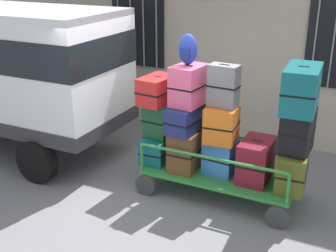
% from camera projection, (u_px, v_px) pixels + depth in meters
% --- Properties ---
extents(ground_plane, '(40.00, 40.00, 0.00)m').
position_uv_depth(ground_plane, '(159.00, 188.00, 6.83)').
color(ground_plane, slate).
extents(building_wall, '(12.00, 0.38, 5.00)m').
position_uv_depth(building_wall, '(224.00, 9.00, 8.21)').
color(building_wall, '#BCB29E').
rests_on(building_wall, ground).
extents(van, '(4.54, 1.95, 2.61)m').
position_uv_depth(van, '(3.00, 63.00, 7.82)').
color(van, silver).
rests_on(van, ground).
extents(luggage_cart, '(2.33, 1.08, 0.37)m').
position_uv_depth(luggage_cart, '(220.00, 176.00, 6.55)').
color(luggage_cart, '#2D8438').
rests_on(luggage_cart, ground).
extents(cart_railing, '(2.23, 0.95, 0.45)m').
position_uv_depth(cart_railing, '(221.00, 150.00, 6.40)').
color(cart_railing, '#2D8438').
rests_on(cart_railing, luggage_cart).
extents(suitcase_left_bottom, '(0.43, 0.63, 0.40)m').
position_uv_depth(suitcase_left_bottom, '(157.00, 149.00, 6.86)').
color(suitcase_left_bottom, '#0F5960').
rests_on(suitcase_left_bottom, luggage_cart).
extents(suitcase_left_middle, '(0.43, 0.35, 0.55)m').
position_uv_depth(suitcase_left_middle, '(158.00, 120.00, 6.72)').
color(suitcase_left_middle, '#194C28').
rests_on(suitcase_left_middle, suitcase_left_bottom).
extents(suitcase_left_top, '(0.46, 0.67, 0.42)m').
position_uv_depth(suitcase_left_top, '(157.00, 90.00, 6.54)').
color(suitcase_left_top, '#B21E1E').
rests_on(suitcase_left_top, suitcase_left_middle).
extents(suitcase_midleft_bottom, '(0.41, 0.71, 0.62)m').
position_uv_depth(suitcase_midleft_bottom, '(187.00, 148.00, 6.61)').
color(suitcase_midleft_bottom, brown).
rests_on(suitcase_midleft_bottom, luggage_cart).
extents(suitcase_midleft_middle, '(0.45, 0.86, 0.39)m').
position_uv_depth(suitcase_midleft_middle, '(188.00, 117.00, 6.43)').
color(suitcase_midleft_middle, navy).
rests_on(suitcase_midleft_middle, suitcase_midleft_bottom).
extents(suitcase_midleft_top, '(0.44, 0.59, 0.59)m').
position_uv_depth(suitcase_midleft_top, '(188.00, 85.00, 6.24)').
color(suitcase_midleft_top, '#CC4C72').
rests_on(suitcase_midleft_top, suitcase_midleft_middle).
extents(suitcase_center_bottom, '(0.49, 0.43, 0.53)m').
position_uv_depth(suitcase_center_bottom, '(220.00, 157.00, 6.43)').
color(suitcase_center_bottom, '#3372C6').
rests_on(suitcase_center_bottom, luggage_cart).
extents(suitcase_center_middle, '(0.48, 0.53, 0.53)m').
position_uv_depth(suitcase_center_middle, '(222.00, 124.00, 6.22)').
color(suitcase_center_middle, orange).
rests_on(suitcase_center_middle, suitcase_center_bottom).
extents(suitcase_center_top, '(0.44, 0.28, 0.61)m').
position_uv_depth(suitcase_center_top, '(224.00, 86.00, 6.02)').
color(suitcase_center_top, slate).
rests_on(suitcase_center_top, suitcase_center_middle).
extents(suitcase_midright_bottom, '(0.43, 0.67, 0.61)m').
position_uv_depth(suitcase_midright_bottom, '(256.00, 160.00, 6.23)').
color(suitcase_midright_bottom, maroon).
rests_on(suitcase_midright_bottom, luggage_cart).
extents(suitcase_right_bottom, '(0.43, 0.61, 0.55)m').
position_uv_depth(suitcase_right_bottom, '(292.00, 171.00, 5.97)').
color(suitcase_right_bottom, '#4C5119').
rests_on(suitcase_right_bottom, luggage_cart).
extents(suitcase_right_middle, '(0.42, 0.53, 0.61)m').
position_uv_depth(suitcase_right_middle, '(297.00, 130.00, 5.81)').
color(suitcase_right_middle, black).
rests_on(suitcase_right_middle, suitcase_right_bottom).
extents(suitcase_right_top, '(0.47, 0.84, 0.58)m').
position_uv_depth(suitcase_right_top, '(301.00, 89.00, 5.54)').
color(suitcase_right_top, '#0F5960').
rests_on(suitcase_right_top, suitcase_right_middle).
extents(backpack, '(0.27, 0.22, 0.44)m').
position_uv_depth(backpack, '(188.00, 50.00, 6.07)').
color(backpack, navy).
rests_on(backpack, suitcase_midleft_top).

